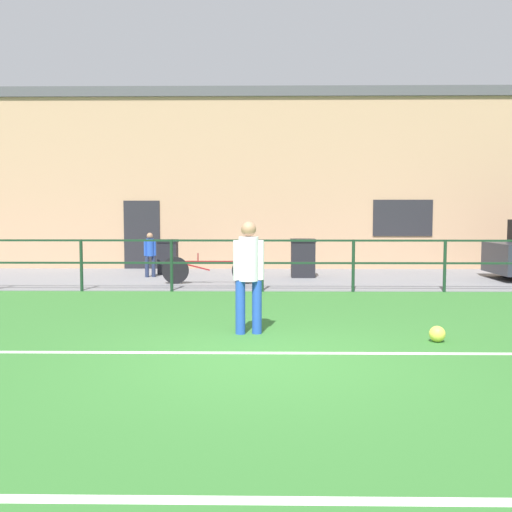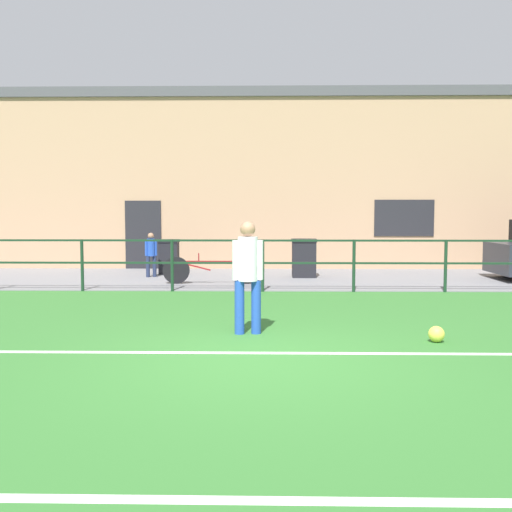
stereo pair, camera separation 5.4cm
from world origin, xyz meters
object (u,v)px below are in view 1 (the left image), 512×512
soccer_ball_match (437,334)px  spectator_child (150,252)px  player_striker (249,270)px  bicycle_parked_1 (210,270)px  trash_bin_0 (303,258)px  trash_bin_1 (168,257)px

soccer_ball_match → spectator_child: (-5.38, 7.62, 0.58)m
player_striker → bicycle_parked_1: size_ratio=0.69×
player_striker → bicycle_parked_1: player_striker is taller
spectator_child → trash_bin_0: size_ratio=1.16×
trash_bin_0 → trash_bin_1: bearing=168.7°
spectator_child → bicycle_parked_1: spectator_child is taller
soccer_ball_match → bicycle_parked_1: (-3.64, 6.17, 0.25)m
trash_bin_1 → soccer_ball_match: bearing=-59.1°
spectator_child → bicycle_parked_1: bearing=120.9°
player_striker → trash_bin_1: player_striker is taller
soccer_ball_match → trash_bin_0: size_ratio=0.21×
player_striker → bicycle_parked_1: (-1.09, 5.67, -0.55)m
spectator_child → trash_bin_1: (0.34, 0.80, -0.18)m
trash_bin_0 → player_striker: bearing=-99.9°
player_striker → trash_bin_1: size_ratio=1.67×
spectator_child → trash_bin_1: bearing=-132.2°
player_striker → trash_bin_0: 7.30m
player_striker → trash_bin_1: bearing=99.5°
bicycle_parked_1 → trash_bin_0: 2.79m
soccer_ball_match → trash_bin_0: (-1.31, 7.68, 0.43)m
soccer_ball_match → bicycle_parked_1: bicycle_parked_1 is taller
bicycle_parked_1 → trash_bin_1: (-1.40, 2.26, 0.14)m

